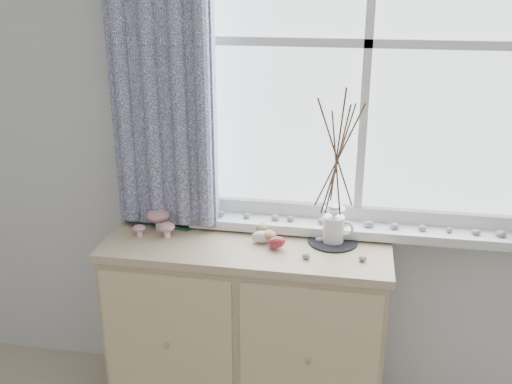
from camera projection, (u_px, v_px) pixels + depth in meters
room_shell at (85, 218)px, 0.58m from camera, size 4.04×4.04×2.62m
sideboard at (247, 330)px, 2.53m from camera, size 1.20×0.45×0.85m
botanical_book at (158, 199)px, 2.51m from camera, size 0.38×0.19×0.26m
toadstool_cluster at (158, 220)px, 2.47m from camera, size 0.18×0.16×0.10m
wooden_eggs at (269, 235)px, 2.39m from camera, size 0.14×0.18×0.07m
songbird_figurine at (261, 236)px, 2.38m from camera, size 0.12×0.07×0.06m
crocheted_doily at (333, 242)px, 2.39m from camera, size 0.21×0.21×0.01m
twig_pitcher at (337, 153)px, 2.25m from camera, size 0.25×0.25×0.68m
sideboard_pebbles at (329, 251)px, 2.29m from camera, size 0.25×0.19×0.02m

